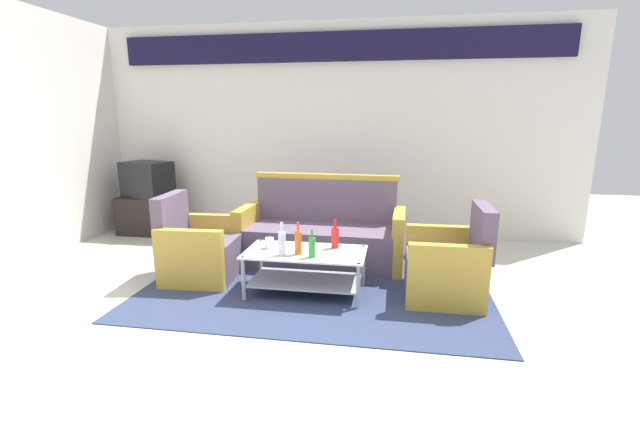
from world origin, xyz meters
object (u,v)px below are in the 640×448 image
object	(u,v)px
armchair_right	(448,267)
coffee_table	(306,266)
couch	(322,236)
bottle_orange	(298,242)
bottle_clear	(282,243)
tv_stand	(151,215)
television	(148,179)
bottle_green	(312,247)
cup	(269,243)
armchair_left	(199,251)
bottle_red	(335,237)

from	to	relation	value
armchair_right	coffee_table	distance (m)	1.29
couch	bottle_orange	xyz separation A→B (m)	(-0.04, -0.99, 0.21)
couch	coffee_table	distance (m)	0.89
bottle_clear	tv_stand	distance (m)	3.09
couch	bottle_clear	size ratio (longest dim) A/B	6.01
bottle_orange	television	xyz separation A→B (m)	(-2.54, 1.88, 0.24)
bottle_green	bottle_orange	bearing A→B (deg)	155.89
bottle_clear	tv_stand	bearing A→B (deg)	141.28
bottle_clear	cup	bearing A→B (deg)	131.70
armchair_right	cup	world-z (taller)	armchair_right
coffee_table	television	xyz separation A→B (m)	(-2.58, 1.78, 0.49)
armchair_right	armchair_left	bearing A→B (deg)	87.64
armchair_right	tv_stand	distance (m)	4.19
armchair_left	bottle_green	distance (m)	1.31
bottle_clear	cup	distance (m)	0.27
cup	armchair_right	bearing A→B (deg)	3.29
coffee_table	tv_stand	xyz separation A→B (m)	(-2.58, 1.77, -0.01)
armchair_right	television	distance (m)	4.22
armchair_left	bottle_clear	distance (m)	1.06
armchair_right	bottle_red	distance (m)	1.05
armchair_right	television	size ratio (longest dim) A/B	1.23
bottle_orange	bottle_green	bearing A→B (deg)	-24.11
cup	television	distance (m)	2.84
armchair_left	bottle_red	xyz separation A→B (m)	(1.39, -0.07, 0.23)
tv_stand	armchair_left	bearing A→B (deg)	-47.11
bottle_red	bottle_green	bearing A→B (deg)	-116.99
couch	bottle_red	distance (m)	0.81
couch	television	size ratio (longest dim) A/B	2.63
armchair_right	bottle_clear	bearing A→B (deg)	100.86
bottle_red	television	world-z (taller)	television
cup	tv_stand	distance (m)	2.83
bottle_green	bottle_red	bearing A→B (deg)	63.01
bottle_red	bottle_orange	world-z (taller)	bottle_orange
armchair_right	couch	bearing A→B (deg)	59.04
bottle_clear	couch	bearing A→B (deg)	80.29
bottle_red	bottle_green	distance (m)	0.35
armchair_right	bottle_green	distance (m)	1.24
bottle_red	bottle_orange	bearing A→B (deg)	-139.71
bottle_clear	tv_stand	xyz separation A→B (m)	(-2.40, 1.93, -0.26)
armchair_left	cup	size ratio (longest dim) A/B	8.50
couch	tv_stand	xyz separation A→B (m)	(-2.58, 0.88, -0.06)
bottle_orange	cup	xyz separation A→B (m)	(-0.31, 0.14, -0.06)
bottle_orange	bottle_green	size ratio (longest dim) A/B	1.16
armchair_left	bottle_orange	xyz separation A→B (m)	(1.10, -0.32, 0.23)
armchair_right	bottle_orange	bearing A→B (deg)	99.72
bottle_red	bottle_orange	size ratio (longest dim) A/B	0.93
coffee_table	bottle_clear	size ratio (longest dim) A/B	3.64
television	couch	bearing A→B (deg)	175.64
bottle_green	tv_stand	distance (m)	3.31
bottle_red	tv_stand	size ratio (longest dim) A/B	0.34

